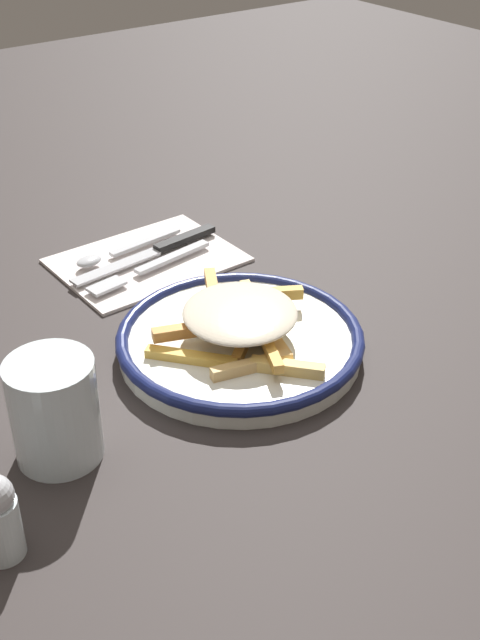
# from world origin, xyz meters

# --- Properties ---
(ground_plane) EXTENTS (2.60, 2.60, 0.00)m
(ground_plane) POSITION_xyz_m (0.00, 0.00, 0.00)
(ground_plane) COLOR #312B29
(plate) EXTENTS (0.25, 0.25, 0.03)m
(plate) POSITION_xyz_m (0.00, 0.00, 0.01)
(plate) COLOR white
(plate) RESTS_ON ground_plane
(fries_heap) EXTENTS (0.21, 0.19, 0.04)m
(fries_heap) POSITION_xyz_m (-0.00, 0.00, 0.04)
(fries_heap) COLOR #D58C41
(fries_heap) RESTS_ON plate
(napkin) EXTENTS (0.16, 0.22, 0.01)m
(napkin) POSITION_xyz_m (0.23, -0.02, 0.00)
(napkin) COLOR silver
(napkin) RESTS_ON ground_plane
(fork) EXTENTS (0.04, 0.18, 0.01)m
(fork) POSITION_xyz_m (0.20, -0.01, 0.01)
(fork) COLOR silver
(fork) RESTS_ON napkin
(knife) EXTENTS (0.04, 0.21, 0.01)m
(knife) POSITION_xyz_m (0.23, -0.04, 0.01)
(knife) COLOR black
(knife) RESTS_ON napkin
(spoon) EXTENTS (0.03, 0.15, 0.01)m
(spoon) POSITION_xyz_m (0.25, 0.01, 0.01)
(spoon) COLOR silver
(spoon) RESTS_ON napkin
(water_glass) EXTENTS (0.08, 0.08, 0.10)m
(water_glass) POSITION_xyz_m (-0.03, 0.22, 0.05)
(water_glass) COLOR silver
(water_glass) RESTS_ON ground_plane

